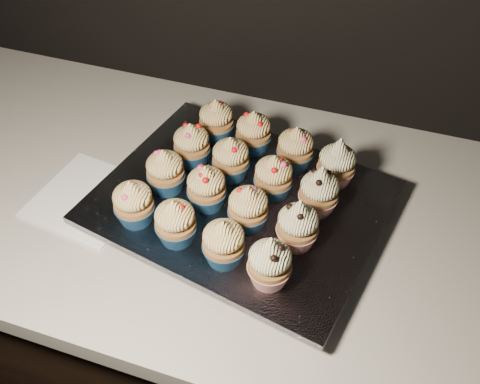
{
  "coord_description": "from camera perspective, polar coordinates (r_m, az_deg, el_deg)",
  "views": [
    {
      "loc": [
        -0.04,
        1.11,
        1.57
      ],
      "look_at": [
        -0.23,
        1.68,
        0.95
      ],
      "focal_mm": 40.0,
      "sensor_mm": 36.0,
      "label": 1
    }
  ],
  "objects": [
    {
      "name": "cupcake_10",
      "position": [
        0.86,
        3.58,
        1.61
      ],
      "size": [
        0.06,
        0.06,
        0.08
      ],
      "color": "navy",
      "rests_on": "foil_lining"
    },
    {
      "name": "cupcake_15",
      "position": [
        0.89,
        10.28,
        3.0
      ],
      "size": [
        0.06,
        0.06,
        0.1
      ],
      "color": "#A71E17",
      "rests_on": "foil_lining"
    },
    {
      "name": "cupcake_4",
      "position": [
        0.87,
        -7.96,
        2.19
      ],
      "size": [
        0.06,
        0.06,
        0.08
      ],
      "color": "navy",
      "rests_on": "foil_lining"
    },
    {
      "name": "cupcake_2",
      "position": [
        0.77,
        -1.76,
        -5.42
      ],
      "size": [
        0.06,
        0.06,
        0.08
      ],
      "color": "navy",
      "rests_on": "foil_lining"
    },
    {
      "name": "cupcake_0",
      "position": [
        0.83,
        -11.29,
        -1.14
      ],
      "size": [
        0.06,
        0.06,
        0.08
      ],
      "color": "navy",
      "rests_on": "foil_lining"
    },
    {
      "name": "cupcake_12",
      "position": [
        0.97,
        -2.54,
        7.61
      ],
      "size": [
        0.06,
        0.06,
        0.08
      ],
      "color": "navy",
      "rests_on": "foil_lining"
    },
    {
      "name": "foil_lining",
      "position": [
        0.88,
        0.0,
        -0.99
      ],
      "size": [
        0.51,
        0.43,
        0.01
      ],
      "primitive_type": "cube",
      "rotation": [
        0.0,
        0.0,
        -0.2
      ],
      "color": "silver",
      "rests_on": "baking_tray"
    },
    {
      "name": "cupcake_3",
      "position": [
        0.74,
        3.19,
        -7.51
      ],
      "size": [
        0.06,
        0.06,
        0.1
      ],
      "color": "#A71E17",
      "rests_on": "foil_lining"
    },
    {
      "name": "worktop",
      "position": [
        0.91,
        14.6,
        -5.62
      ],
      "size": [
        2.44,
        0.64,
        0.04
      ],
      "primitive_type": "cube",
      "color": "silver",
      "rests_on": "cabinet"
    },
    {
      "name": "napkin",
      "position": [
        0.96,
        -15.81,
        -0.64
      ],
      "size": [
        0.19,
        0.19,
        0.0
      ],
      "primitive_type": "cube",
      "rotation": [
        0.0,
        0.0,
        -0.13
      ],
      "color": "white",
      "rests_on": "worktop"
    },
    {
      "name": "cupcake_1",
      "position": [
        0.8,
        -6.9,
        -3.19
      ],
      "size": [
        0.06,
        0.06,
        0.08
      ],
      "color": "navy",
      "rests_on": "foil_lining"
    },
    {
      "name": "cupcake_11",
      "position": [
        0.84,
        8.43,
        0.04
      ],
      "size": [
        0.06,
        0.06,
        0.1
      ],
      "color": "#A71E17",
      "rests_on": "foil_lining"
    },
    {
      "name": "cabinet",
      "position": [
        1.28,
        10.77,
        -18.2
      ],
      "size": [
        2.4,
        0.6,
        0.86
      ],
      "primitive_type": "cube",
      "color": "black",
      "rests_on": "ground"
    },
    {
      "name": "baking_tray",
      "position": [
        0.89,
        0.0,
        -1.74
      ],
      "size": [
        0.47,
        0.39,
        0.02
      ],
      "primitive_type": "cube",
      "rotation": [
        0.0,
        0.0,
        -0.2
      ],
      "color": "black",
      "rests_on": "worktop"
    },
    {
      "name": "cupcake_7",
      "position": [
        0.79,
        6.18,
        -3.53
      ],
      "size": [
        0.06,
        0.06,
        0.1
      ],
      "color": "#A71E17",
      "rests_on": "foil_lining"
    },
    {
      "name": "cupcake_8",
      "position": [
        0.92,
        -5.17,
        5.02
      ],
      "size": [
        0.06,
        0.06,
        0.08
      ],
      "color": "navy",
      "rests_on": "foil_lining"
    },
    {
      "name": "cupcake_5",
      "position": [
        0.84,
        -3.6,
        0.46
      ],
      "size": [
        0.06,
        0.06,
        0.08
      ],
      "color": "navy",
      "rests_on": "foil_lining"
    },
    {
      "name": "cupcake_9",
      "position": [
        0.89,
        -0.99,
        3.58
      ],
      "size": [
        0.06,
        0.06,
        0.08
      ],
      "color": "navy",
      "rests_on": "foil_lining"
    },
    {
      "name": "cupcake_13",
      "position": [
        0.94,
        1.45,
        6.38
      ],
      "size": [
        0.06,
        0.06,
        0.08
      ],
      "color": "navy",
      "rests_on": "foil_lining"
    },
    {
      "name": "cupcake_14",
      "position": [
        0.91,
        5.92,
        4.65
      ],
      "size": [
        0.06,
        0.06,
        0.08
      ],
      "color": "navy",
      "rests_on": "foil_lining"
    },
    {
      "name": "cupcake_6",
      "position": [
        0.81,
        0.87,
        -1.73
      ],
      "size": [
        0.06,
        0.06,
        0.08
      ],
      "color": "navy",
      "rests_on": "foil_lining"
    }
  ]
}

